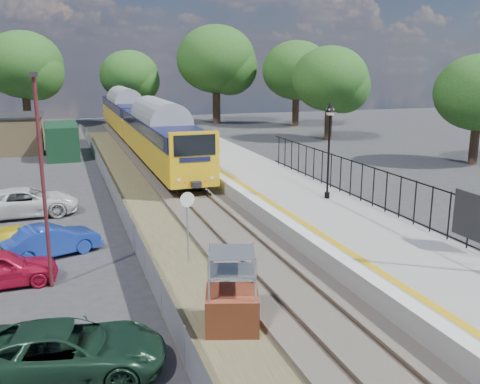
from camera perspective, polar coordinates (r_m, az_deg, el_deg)
name	(u,v)px	position (r m, az deg, el deg)	size (l,w,h in m)	color
ground	(271,274)	(18.93, 3.30, -8.76)	(120.00, 120.00, 0.00)	#2D2D30
track_bed	(192,206)	(27.55, -5.14, -1.46)	(5.90, 80.00, 0.29)	#473F38
platform	(289,199)	(27.37, 5.23, -0.78)	(5.00, 70.00, 0.90)	gray
platform_edge	(251,194)	(26.52, 1.17, -0.18)	(0.90, 70.00, 0.01)	silver
victorian_lamp_north	(330,127)	(25.39, 9.54, 6.81)	(0.44, 0.44, 4.60)	black
palisade_fence	(397,195)	(23.30, 16.36, -0.29)	(0.12, 26.00, 2.00)	black
wire_fence	(113,191)	(29.09, -13.40, 0.06)	(0.06, 52.00, 1.20)	#999EA3
outbuilding	(5,135)	(47.97, -23.78, 5.57)	(10.80, 10.10, 3.12)	tan
tree_line	(135,70)	(58.79, -11.09, 12.67)	(56.80, 43.80, 11.88)	#332319
train	(139,121)	(48.20, -10.77, 7.49)	(2.82, 40.83, 3.51)	gold
brick_plinth	(232,292)	(14.81, -0.86, -10.61)	(1.80, 1.80, 2.32)	#9A4727
speed_sign	(187,216)	(19.32, -5.63, -2.54)	(0.55, 0.14, 2.73)	#999EA3
carpark_lamp	(42,169)	(17.87, -20.40, 2.33)	(0.25, 0.50, 6.94)	#551C20
car_green	(66,351)	(13.60, -18.09, -15.83)	(2.15, 4.66, 1.29)	#142F20
car_blue	(50,241)	(21.68, -19.57, -4.92)	(1.29, 3.71, 1.22)	#1A37A0
car_yellow	(19,241)	(22.16, -22.53, -4.87)	(1.62, 3.98, 1.16)	yellow
car_white	(26,202)	(27.79, -21.87, -1.01)	(2.26, 4.89, 1.36)	silver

